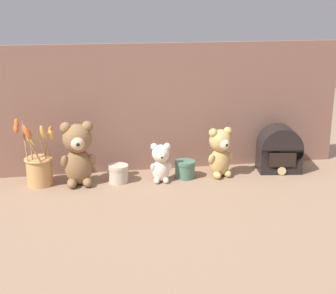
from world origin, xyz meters
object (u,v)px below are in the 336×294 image
object	(u,v)px
teddy_bear_medium	(220,151)
decorative_tin_tall	(185,169)
teddy_bear_large	(78,152)
vintage_radio	(279,151)
flower_vase	(39,166)
teddy_bear_small	(161,162)
decorative_tin_short	(118,173)

from	to	relation	value
teddy_bear_medium	decorative_tin_tall	world-z (taller)	teddy_bear_medium
teddy_bear_large	vintage_radio	bearing A→B (deg)	1.67
teddy_bear_large	vintage_radio	world-z (taller)	teddy_bear_large
flower_vase	teddy_bear_small	bearing A→B (deg)	-5.41
flower_vase	decorative_tin_tall	xyz separation A→B (m)	(0.63, -0.02, -0.04)
decorative_tin_tall	decorative_tin_short	xyz separation A→B (m)	(-0.30, -0.01, -0.00)
teddy_bear_medium	teddy_bear_small	distance (m)	0.27
decorative_tin_tall	decorative_tin_short	size ratio (longest dim) A/B	1.04
teddy_bear_medium	vintage_radio	xyz separation A→B (m)	(0.29, 0.03, -0.02)
flower_vase	decorative_tin_tall	size ratio (longest dim) A/B	3.25
vintage_radio	teddy_bear_small	bearing A→B (deg)	-174.96
teddy_bear_large	flower_vase	bearing A→B (deg)	171.10
teddy_bear_small	decorative_tin_short	size ratio (longest dim) A/B	1.94
flower_vase	teddy_bear_medium	bearing A→B (deg)	-1.87
vintage_radio	decorative_tin_short	xyz separation A→B (m)	(-0.74, -0.02, -0.05)
decorative_tin_tall	vintage_radio	bearing A→B (deg)	2.41
teddy_bear_medium	flower_vase	xyz separation A→B (m)	(-0.79, 0.03, -0.03)
teddy_bear_large	teddy_bear_small	world-z (taller)	teddy_bear_large
teddy_bear_large	decorative_tin_tall	size ratio (longest dim) A/B	2.99
teddy_bear_medium	vintage_radio	distance (m)	0.29
teddy_bear_small	decorative_tin_short	distance (m)	0.19
flower_vase	teddy_bear_large	bearing A→B (deg)	-8.90
vintage_radio	decorative_tin_short	world-z (taller)	vintage_radio
teddy_bear_large	decorative_tin_short	world-z (taller)	teddy_bear_large
teddy_bear_small	decorative_tin_short	world-z (taller)	teddy_bear_small
vintage_radio	decorative_tin_tall	size ratio (longest dim) A/B	2.28
teddy_bear_large	decorative_tin_short	size ratio (longest dim) A/B	3.12
flower_vase	vintage_radio	world-z (taller)	flower_vase
decorative_tin_short	decorative_tin_tall	bearing A→B (deg)	1.08
teddy_bear_medium	teddy_bear_small	size ratio (longest dim) A/B	1.29
teddy_bear_large	decorative_tin_tall	world-z (taller)	teddy_bear_large
vintage_radio	decorative_tin_short	bearing A→B (deg)	-178.12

